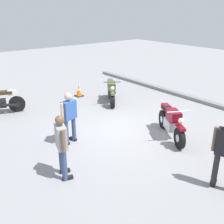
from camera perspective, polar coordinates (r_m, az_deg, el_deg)
ground_plane at (r=9.20m, az=2.01°, el=-3.75°), size 40.00×40.00×0.00m
curb_edge at (r=12.47m, az=18.29°, el=2.41°), size 14.00×0.30×0.15m
motorcycle_maroon_cruiser at (r=8.68m, az=12.58°, el=-2.12°), size 1.87×1.15×1.09m
motorcycle_olive_vintage at (r=11.68m, az=-0.16°, el=4.40°), size 1.70×1.23×1.07m
person_in_gray_shirt at (r=6.45m, az=-10.76°, el=-6.60°), size 0.63×0.42×1.63m
person_in_blue_shirt at (r=8.06m, az=-9.16°, el=-0.72°), size 0.40×0.63×1.62m
traffic_cone at (r=12.66m, az=-7.13°, el=4.52°), size 0.36×0.36×0.53m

